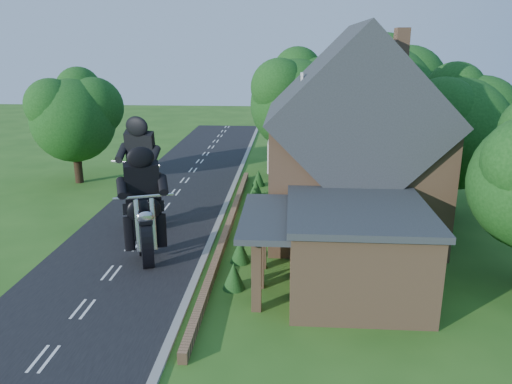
# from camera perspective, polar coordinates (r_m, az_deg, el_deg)

# --- Properties ---
(ground) EXTENTS (120.00, 120.00, 0.00)m
(ground) POSITION_cam_1_polar(r_m,az_deg,el_deg) (22.12, -16.18, -8.90)
(ground) COLOR #2B5B19
(ground) RESTS_ON ground
(road) EXTENTS (7.00, 80.00, 0.02)m
(road) POSITION_cam_1_polar(r_m,az_deg,el_deg) (22.12, -16.18, -8.88)
(road) COLOR black
(road) RESTS_ON ground
(kerb) EXTENTS (0.30, 80.00, 0.12)m
(kerb) POSITION_cam_1_polar(r_m,az_deg,el_deg) (21.16, -6.74, -9.35)
(kerb) COLOR gray
(kerb) RESTS_ON ground
(garden_wall) EXTENTS (0.30, 22.00, 0.40)m
(garden_wall) POSITION_cam_1_polar(r_m,az_deg,el_deg) (25.55, -3.28, -4.27)
(garden_wall) COLOR #936B4B
(garden_wall) RESTS_ON ground
(house) EXTENTS (9.54, 8.64, 10.24)m
(house) POSITION_cam_1_polar(r_m,az_deg,el_deg) (25.36, 10.93, 5.05)
(house) COLOR #936B4B
(house) RESTS_ON ground
(annex) EXTENTS (7.05, 5.94, 3.44)m
(annex) POSITION_cam_1_polar(r_m,az_deg,el_deg) (19.54, 10.98, -6.31)
(annex) COLOR #936B4B
(annex) RESTS_ON ground
(tree_house_right) EXTENTS (6.51, 6.00, 8.40)m
(tree_house_right) POSITION_cam_1_polar(r_m,az_deg,el_deg) (29.12, 22.64, 7.22)
(tree_house_right) COLOR black
(tree_house_right) RESTS_ON ground
(tree_behind_house) EXTENTS (7.81, 7.20, 10.08)m
(tree_behind_house) POSITION_cam_1_polar(r_m,az_deg,el_deg) (35.61, 15.21, 11.06)
(tree_behind_house) COLOR black
(tree_behind_house) RESTS_ON ground
(tree_behind_left) EXTENTS (6.94, 6.40, 9.16)m
(tree_behind_left) POSITION_cam_1_polar(r_m,az_deg,el_deg) (36.00, 5.25, 10.82)
(tree_behind_left) COLOR black
(tree_behind_left) RESTS_ON ground
(tree_far_road) EXTENTS (6.08, 5.60, 7.84)m
(tree_far_road) POSITION_cam_1_polar(r_m,az_deg,el_deg) (36.04, -19.60, 8.52)
(tree_far_road) COLOR black
(tree_far_road) RESTS_ON ground
(shrub_a) EXTENTS (0.90, 0.90, 1.10)m
(shrub_a) POSITION_cam_1_polar(r_m,az_deg,el_deg) (19.82, -2.56, -9.54)
(shrub_a) COLOR #143B13
(shrub_a) RESTS_ON ground
(shrub_b) EXTENTS (0.90, 0.90, 1.10)m
(shrub_b) POSITION_cam_1_polar(r_m,az_deg,el_deg) (22.08, -1.83, -6.70)
(shrub_b) COLOR #143B13
(shrub_b) RESTS_ON ground
(shrub_c) EXTENTS (0.90, 0.90, 1.10)m
(shrub_c) POSITION_cam_1_polar(r_m,az_deg,el_deg) (24.39, -1.24, -4.40)
(shrub_c) COLOR #143B13
(shrub_c) RESTS_ON ground
(shrub_d) EXTENTS (0.90, 0.90, 1.10)m
(shrub_d) POSITION_cam_1_polar(r_m,az_deg,el_deg) (29.10, -0.36, -0.90)
(shrub_d) COLOR #143B13
(shrub_d) RESTS_ON ground
(shrub_e) EXTENTS (0.90, 0.90, 1.10)m
(shrub_e) POSITION_cam_1_polar(r_m,az_deg,el_deg) (31.49, -0.01, 0.46)
(shrub_e) COLOR #143B13
(shrub_e) RESTS_ON ground
(shrub_f) EXTENTS (0.90, 0.90, 1.10)m
(shrub_f) POSITION_cam_1_polar(r_m,az_deg,el_deg) (33.89, 0.28, 1.62)
(shrub_f) COLOR #143B13
(shrub_f) RESTS_ON ground
(motorcycle_lead) EXTENTS (1.00, 1.72, 1.56)m
(motorcycle_lead) POSITION_cam_1_polar(r_m,az_deg,el_deg) (22.51, -12.45, -6.00)
(motorcycle_lead) COLOR black
(motorcycle_lead) RESTS_ON ground
(motorcycle_follow) EXTENTS (1.00, 1.95, 1.76)m
(motorcycle_follow) POSITION_cam_1_polar(r_m,az_deg,el_deg) (26.63, -12.60, -2.23)
(motorcycle_follow) COLOR black
(motorcycle_follow) RESTS_ON ground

